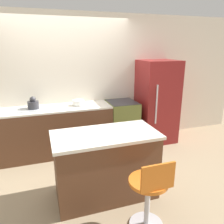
{
  "coord_description": "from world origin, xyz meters",
  "views": [
    {
      "loc": [
        -0.5,
        -3.62,
        1.98
      ],
      "look_at": [
        0.58,
        -0.4,
        0.95
      ],
      "focal_mm": 35.0,
      "sensor_mm": 36.0,
      "label": 1
    }
  ],
  "objects_px": {
    "stool_chair": "(149,195)",
    "kettle": "(33,104)",
    "mixing_bowl": "(78,102)",
    "refrigerator": "(157,102)",
    "oven_range": "(122,123)"
  },
  "relations": [
    {
      "from": "stool_chair",
      "to": "kettle",
      "type": "height_order",
      "value": "kettle"
    },
    {
      "from": "kettle",
      "to": "mixing_bowl",
      "type": "distance_m",
      "value": 0.8
    },
    {
      "from": "stool_chair",
      "to": "mixing_bowl",
      "type": "xyz_separation_m",
      "value": [
        -0.35,
        2.21,
        0.52
      ]
    },
    {
      "from": "refrigerator",
      "to": "mixing_bowl",
      "type": "distance_m",
      "value": 1.65
    },
    {
      "from": "stool_chair",
      "to": "kettle",
      "type": "distance_m",
      "value": 2.56
    },
    {
      "from": "oven_range",
      "to": "mixing_bowl",
      "type": "xyz_separation_m",
      "value": [
        -0.87,
        0.03,
        0.51
      ]
    },
    {
      "from": "refrigerator",
      "to": "kettle",
      "type": "bearing_deg",
      "value": 178.62
    },
    {
      "from": "stool_chair",
      "to": "mixing_bowl",
      "type": "distance_m",
      "value": 2.3
    },
    {
      "from": "oven_range",
      "to": "refrigerator",
      "type": "height_order",
      "value": "refrigerator"
    },
    {
      "from": "kettle",
      "to": "stool_chair",
      "type": "bearing_deg",
      "value": -62.45
    },
    {
      "from": "refrigerator",
      "to": "kettle",
      "type": "relative_size",
      "value": 7.78
    },
    {
      "from": "refrigerator",
      "to": "kettle",
      "type": "xyz_separation_m",
      "value": [
        -2.45,
        0.06,
        0.15
      ]
    },
    {
      "from": "kettle",
      "to": "mixing_bowl",
      "type": "height_order",
      "value": "kettle"
    },
    {
      "from": "oven_range",
      "to": "stool_chair",
      "type": "relative_size",
      "value": 1.02
    },
    {
      "from": "refrigerator",
      "to": "oven_range",
      "type": "bearing_deg",
      "value": 178.0
    }
  ]
}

